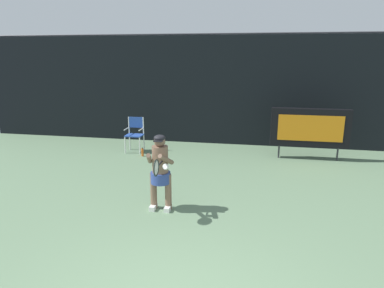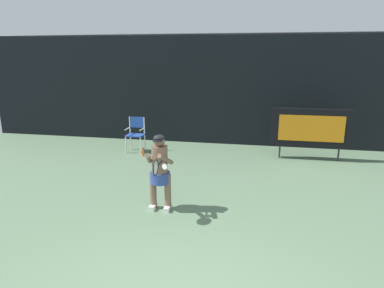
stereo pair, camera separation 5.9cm
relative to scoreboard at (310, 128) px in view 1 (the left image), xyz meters
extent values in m
cube|color=black|center=(-2.33, 1.38, 0.85)|extent=(18.00, 0.12, 3.60)
cylinder|color=#38383D|center=(-2.33, 1.38, 2.68)|extent=(18.00, 0.05, 0.05)
cube|color=black|center=(0.00, 0.00, 0.00)|extent=(2.20, 0.20, 1.10)
cube|color=orange|center=(0.00, -0.10, 0.00)|extent=(1.80, 0.01, 0.75)
cylinder|color=#2D2D33|center=(-0.83, 0.00, -0.75)|extent=(0.05, 0.05, 0.40)
cylinder|color=#2D2D33|center=(0.83, 0.00, -0.75)|extent=(0.05, 0.05, 0.40)
cylinder|color=white|center=(-5.50, -0.39, -0.69)|extent=(0.04, 0.04, 0.52)
cylinder|color=white|center=(-5.02, -0.39, -0.69)|extent=(0.04, 0.04, 0.52)
cylinder|color=white|center=(-5.50, 0.02, -0.69)|extent=(0.04, 0.04, 0.52)
cylinder|color=white|center=(-5.02, 0.02, -0.69)|extent=(0.04, 0.04, 0.52)
cube|color=#264798|center=(-5.26, -0.18, -0.41)|extent=(0.52, 0.44, 0.03)
cylinder|color=white|center=(-5.50, 0.02, -0.15)|extent=(0.04, 0.04, 0.56)
cylinder|color=white|center=(-5.02, 0.02, -0.15)|extent=(0.04, 0.04, 0.56)
cube|color=#264798|center=(-5.26, 0.02, -0.04)|extent=(0.48, 0.02, 0.34)
cylinder|color=white|center=(-5.50, -0.18, -0.21)|extent=(0.04, 0.44, 0.04)
cylinder|color=white|center=(-5.02, -0.18, -0.21)|extent=(0.04, 0.44, 0.04)
cylinder|color=orange|center=(-4.87, -0.61, -0.83)|extent=(0.07, 0.07, 0.24)
cylinder|color=black|center=(-4.87, -0.61, -0.69)|extent=(0.03, 0.03, 0.03)
cube|color=white|center=(-3.48, -4.07, -0.90)|extent=(0.11, 0.26, 0.09)
cube|color=white|center=(-3.18, -4.07, -0.90)|extent=(0.11, 0.26, 0.09)
cylinder|color=brown|center=(-3.48, -4.02, -0.58)|extent=(0.13, 0.13, 0.74)
cylinder|color=brown|center=(-3.18, -4.02, -0.58)|extent=(0.13, 0.13, 0.74)
cylinder|color=#30448A|center=(-3.33, -4.02, -0.28)|extent=(0.39, 0.39, 0.22)
cylinder|color=brown|center=(-3.33, -4.02, 0.07)|extent=(0.31, 0.31, 0.56)
sphere|color=brown|center=(-3.33, -4.02, 0.45)|extent=(0.22, 0.22, 0.22)
ellipsoid|color=black|center=(-3.33, -4.02, 0.51)|extent=(0.22, 0.22, 0.12)
cube|color=black|center=(-3.33, -4.12, 0.48)|extent=(0.17, 0.12, 0.02)
cylinder|color=brown|center=(-3.50, -4.18, 0.15)|extent=(0.20, 0.50, 0.33)
cylinder|color=brown|center=(-3.17, -4.18, 0.15)|extent=(0.20, 0.50, 0.33)
cylinder|color=white|center=(-3.15, -4.30, 0.04)|extent=(0.13, 0.12, 0.12)
cylinder|color=black|center=(-3.26, -4.23, 0.09)|extent=(0.03, 0.28, 0.03)
torus|color=black|center=(-3.26, -4.53, 0.09)|extent=(0.02, 0.31, 0.31)
ellipsoid|color=silver|center=(-3.26, -4.53, 0.09)|extent=(0.01, 0.26, 0.26)
camera|label=1|loc=(-1.56, -10.11, 2.07)|focal=32.07mm
camera|label=2|loc=(-1.50, -10.10, 2.07)|focal=32.07mm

